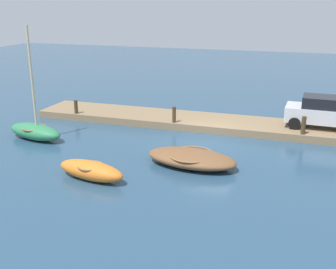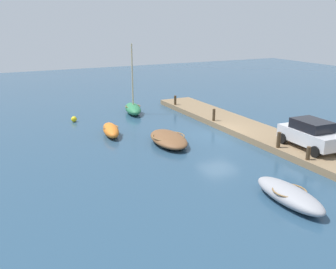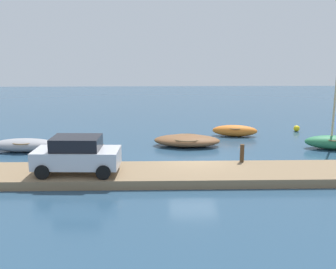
{
  "view_description": "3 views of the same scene",
  "coord_description": "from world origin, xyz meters",
  "px_view_note": "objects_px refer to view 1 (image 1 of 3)",
  "views": [
    {
      "loc": [
        -4.49,
        20.62,
        6.98
      ],
      "look_at": [
        1.48,
        2.57,
        0.87
      ],
      "focal_mm": 44.56,
      "sensor_mm": 36.0,
      "label": 1
    },
    {
      "loc": [
        -20.76,
        14.35,
        7.68
      ],
      "look_at": [
        -0.64,
        4.29,
        0.85
      ],
      "focal_mm": 40.29,
      "sensor_mm": 36.0,
      "label": 2
    },
    {
      "loc": [
        -1.91,
        -20.53,
        6.13
      ],
      "look_at": [
        -1.31,
        1.96,
        1.18
      ],
      "focal_mm": 43.37,
      "sensor_mm": 36.0,
      "label": 3
    }
  ],
  "objects_px": {
    "mooring_post_mid_west": "(303,125)",
    "mooring_post_east": "(76,107)",
    "motorboat_brown": "(191,158)",
    "rowboat_green": "(35,130)",
    "mooring_post_mid_east": "(174,115)",
    "parked_car": "(322,112)",
    "dinghy_orange": "(91,170)"
  },
  "relations": [
    {
      "from": "dinghy_orange",
      "to": "parked_car",
      "type": "relative_size",
      "value": 0.82
    },
    {
      "from": "mooring_post_mid_west",
      "to": "mooring_post_east",
      "type": "xyz_separation_m",
      "value": [
        13.26,
        0.0,
        -0.06
      ]
    },
    {
      "from": "dinghy_orange",
      "to": "mooring_post_east",
      "type": "bearing_deg",
      "value": -46.68
    },
    {
      "from": "rowboat_green",
      "to": "dinghy_orange",
      "type": "relative_size",
      "value": 1.84
    },
    {
      "from": "motorboat_brown",
      "to": "rowboat_green",
      "type": "relative_size",
      "value": 0.73
    },
    {
      "from": "motorboat_brown",
      "to": "mooring_post_mid_west",
      "type": "height_order",
      "value": "mooring_post_mid_west"
    },
    {
      "from": "rowboat_green",
      "to": "mooring_post_mid_west",
      "type": "xyz_separation_m",
      "value": [
        -13.4,
        -4.01,
        0.4
      ]
    },
    {
      "from": "rowboat_green",
      "to": "dinghy_orange",
      "type": "height_order",
      "value": "rowboat_green"
    },
    {
      "from": "motorboat_brown",
      "to": "mooring_post_mid_west",
      "type": "bearing_deg",
      "value": -126.43
    },
    {
      "from": "dinghy_orange",
      "to": "mooring_post_east",
      "type": "xyz_separation_m",
      "value": [
        5.16,
        -7.74,
        0.43
      ]
    },
    {
      "from": "rowboat_green",
      "to": "mooring_post_mid_west",
      "type": "distance_m",
      "value": 13.99
    },
    {
      "from": "mooring_post_mid_west",
      "to": "mooring_post_mid_east",
      "type": "distance_m",
      "value": 6.98
    },
    {
      "from": "parked_car",
      "to": "mooring_post_east",
      "type": "bearing_deg",
      "value": 8.81
    },
    {
      "from": "mooring_post_mid_west",
      "to": "mooring_post_mid_east",
      "type": "height_order",
      "value": "mooring_post_mid_west"
    },
    {
      "from": "mooring_post_mid_east",
      "to": "mooring_post_east",
      "type": "distance_m",
      "value": 6.28
    },
    {
      "from": "rowboat_green",
      "to": "mooring_post_mid_east",
      "type": "xyz_separation_m",
      "value": [
        -6.42,
        -4.01,
        0.38
      ]
    },
    {
      "from": "mooring_post_mid_west",
      "to": "parked_car",
      "type": "relative_size",
      "value": 0.24
    },
    {
      "from": "mooring_post_mid_west",
      "to": "mooring_post_east",
      "type": "distance_m",
      "value": 13.26
    },
    {
      "from": "dinghy_orange",
      "to": "parked_car",
      "type": "distance_m",
      "value": 13.0
    },
    {
      "from": "mooring_post_mid_east",
      "to": "rowboat_green",
      "type": "bearing_deg",
      "value": 32.0
    },
    {
      "from": "dinghy_orange",
      "to": "mooring_post_east",
      "type": "distance_m",
      "value": 9.31
    },
    {
      "from": "mooring_post_mid_east",
      "to": "mooring_post_east",
      "type": "bearing_deg",
      "value": 0.0
    },
    {
      "from": "parked_car",
      "to": "motorboat_brown",
      "type": "bearing_deg",
      "value": 52.65
    },
    {
      "from": "motorboat_brown",
      "to": "parked_car",
      "type": "relative_size",
      "value": 1.1
    },
    {
      "from": "rowboat_green",
      "to": "mooring_post_mid_east",
      "type": "relative_size",
      "value": 6.51
    },
    {
      "from": "mooring_post_mid_east",
      "to": "mooring_post_mid_west",
      "type": "bearing_deg",
      "value": 180.0
    },
    {
      "from": "rowboat_green",
      "to": "parked_car",
      "type": "xyz_separation_m",
      "value": [
        -14.31,
        -5.6,
        0.81
      ]
    },
    {
      "from": "rowboat_green",
      "to": "mooring_post_mid_west",
      "type": "relative_size",
      "value": 6.26
    },
    {
      "from": "motorboat_brown",
      "to": "mooring_post_mid_west",
      "type": "distance_m",
      "value": 6.82
    },
    {
      "from": "mooring_post_mid_east",
      "to": "mooring_post_east",
      "type": "relative_size",
      "value": 1.1
    },
    {
      "from": "motorboat_brown",
      "to": "parked_car",
      "type": "xyz_separation_m",
      "value": [
        -5.5,
        -6.61,
        0.93
      ]
    },
    {
      "from": "motorboat_brown",
      "to": "mooring_post_mid_east",
      "type": "height_order",
      "value": "mooring_post_mid_east"
    }
  ]
}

